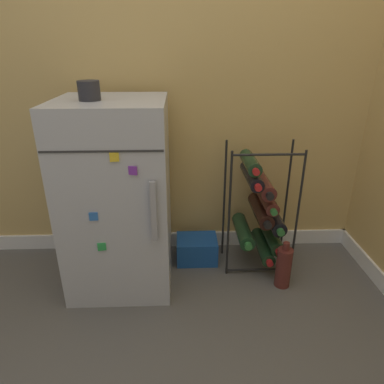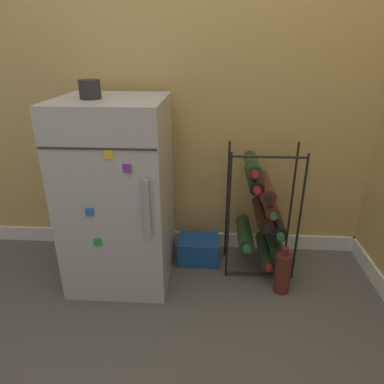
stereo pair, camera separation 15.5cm
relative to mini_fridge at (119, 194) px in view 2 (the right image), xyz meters
name	(u,v)px [view 2 (the right image)]	position (x,y,z in m)	size (l,w,h in m)	color
ground_plane	(206,329)	(0.45, -0.38, -0.47)	(14.00, 14.00, 0.00)	#56544F
wall_back	(213,24)	(0.45, 0.33, 0.77)	(6.75, 0.07, 2.50)	tan
mini_fridge	(119,194)	(0.00, 0.00, 0.00)	(0.49, 0.51, 0.93)	#B7BABF
wine_rack	(262,213)	(0.73, 0.10, -0.13)	(0.36, 0.32, 0.69)	black
soda_box	(198,249)	(0.39, 0.14, -0.40)	(0.23, 0.18, 0.14)	#194C9E
fridge_top_cup	(90,89)	(-0.07, -0.04, 0.51)	(0.09, 0.09, 0.08)	#28282D
loose_bottle_floor	(283,272)	(0.82, -0.11, -0.35)	(0.08, 0.08, 0.25)	#56231E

